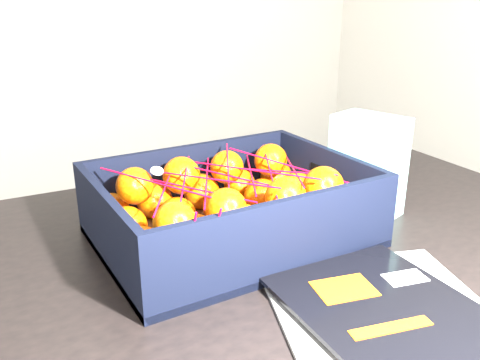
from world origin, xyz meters
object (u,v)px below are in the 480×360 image
table (262,303)px  produce_crate (231,217)px  retail_carton (367,165)px  magazine_stack (391,319)px

table → produce_crate: size_ratio=3.07×
retail_carton → produce_crate: bearing=158.9°
table → produce_crate: produce_crate is taller
produce_crate → retail_carton: (0.26, -0.03, 0.05)m
magazine_stack → produce_crate: 0.30m
table → retail_carton: size_ratio=7.09×
magazine_stack → produce_crate: produce_crate is taller
magazine_stack → produce_crate: (-0.05, 0.30, 0.03)m
retail_carton → magazine_stack: bearing=-143.1°
magazine_stack → table: bearing=96.3°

